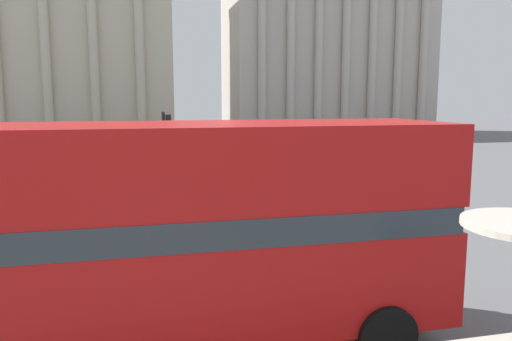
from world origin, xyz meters
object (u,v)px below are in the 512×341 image
Objects in this scene: plaza_building_right at (326,51)px; traffic_light_near at (0,181)px; pedestrian_blue at (321,154)px; pedestrian_grey at (18,162)px; traffic_light_mid at (166,148)px; plaza_building_left at (9,32)px; double_decker_bus at (150,229)px.

plaza_building_right is 55.55m from traffic_light_near.
traffic_light_near is 22.37m from pedestrian_blue.
plaza_building_right is 43.74m from pedestrian_grey.
traffic_light_near is 1.02× the size of traffic_light_mid.
pedestrian_blue is at bearing -111.52° from plaza_building_right.
plaza_building_left is 20.51× the size of pedestrian_grey.
traffic_light_mid is (3.95, 7.22, -0.05)m from traffic_light_near.
double_decker_bus is 22.04m from pedestrian_grey.
plaza_building_right reaches higher than pedestrian_blue.
double_decker_bus is at bearing -94.69° from traffic_light_mid.
plaza_building_right is at bearing -81.18° from pedestrian_grey.
double_decker_bus is 2.58× the size of traffic_light_near.
traffic_light_near is at bearing -78.10° from plaza_building_left.
pedestrian_grey is at bearing -133.96° from plaza_building_right.
double_decker_bus is 52.99m from plaza_building_left.
plaza_building_right is (23.17, 51.79, 8.03)m from double_decker_bus.
double_decker_bus is at bearing -48.17° from traffic_light_near.
plaza_building_left reaches higher than traffic_light_near.
traffic_light_near is at bearing -28.29° from pedestrian_blue.
traffic_light_mid is at bearing 85.84° from double_decker_bus.
double_decker_bus is 6.33× the size of pedestrian_blue.
traffic_light_mid is at bearing 61.30° from traffic_light_near.
plaza_building_left is at bearing -178.04° from plaza_building_right.
traffic_light_mid is at bearing -118.46° from plaza_building_right.
traffic_light_mid reaches higher than pedestrian_blue.
traffic_light_mid is (0.87, 10.65, 0.31)m from double_decker_bus.
traffic_light_near is (9.93, -47.11, -8.77)m from plaza_building_left.
pedestrian_blue is at bearing 62.77° from double_decker_bus.
plaza_building_left is 21.19× the size of pedestrian_blue.
pedestrian_blue is (23.95, -29.75, -10.42)m from plaza_building_left.
double_decker_bus is at bearing 159.98° from pedestrian_grey.
plaza_building_left reaches higher than plaza_building_right.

